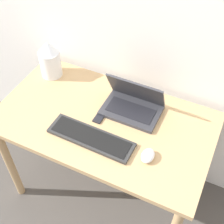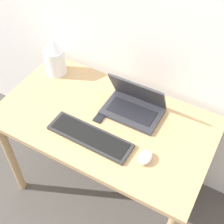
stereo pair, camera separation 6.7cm
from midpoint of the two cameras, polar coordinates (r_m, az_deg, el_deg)
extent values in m
cube|color=white|center=(1.67, 3.45, 19.46)|extent=(6.00, 0.05, 2.50)
cube|color=tan|center=(1.70, -2.62, -1.73)|extent=(1.18, 0.67, 0.03)
cylinder|color=tan|center=(2.11, -19.12, -8.80)|extent=(0.05, 0.05, 0.73)
cylinder|color=tan|center=(2.35, -10.80, 1.15)|extent=(0.05, 0.05, 0.73)
cylinder|color=tan|center=(2.08, 14.78, -8.11)|extent=(0.05, 0.05, 0.73)
cube|color=#333338|center=(1.73, 2.44, 0.29)|extent=(0.32, 0.21, 0.02)
cube|color=black|center=(1.71, 2.31, 0.32)|extent=(0.26, 0.12, 0.00)
cube|color=#333338|center=(1.69, 3.30, 3.88)|extent=(0.32, 0.10, 0.19)
cube|color=black|center=(1.69, 3.44, 4.20)|extent=(0.28, 0.08, 0.16)
cube|color=#2D2D2D|center=(1.61, -5.03, -4.75)|extent=(0.46, 0.14, 0.02)
cube|color=black|center=(1.60, -5.06, -4.52)|extent=(0.42, 0.11, 0.00)
ellipsoid|color=white|center=(1.53, 5.31, -7.99)|extent=(0.06, 0.09, 0.04)
cylinder|color=white|center=(1.95, -12.16, 8.64)|extent=(0.13, 0.13, 0.17)
cone|color=white|center=(1.88, -12.73, 11.45)|extent=(0.12, 0.12, 0.07)
cube|color=black|center=(1.69, -3.60, -1.22)|extent=(0.05, 0.06, 0.01)
camera|label=1|loc=(0.03, -91.21, -1.31)|focal=50.00mm
camera|label=2|loc=(0.03, 88.79, 1.31)|focal=50.00mm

